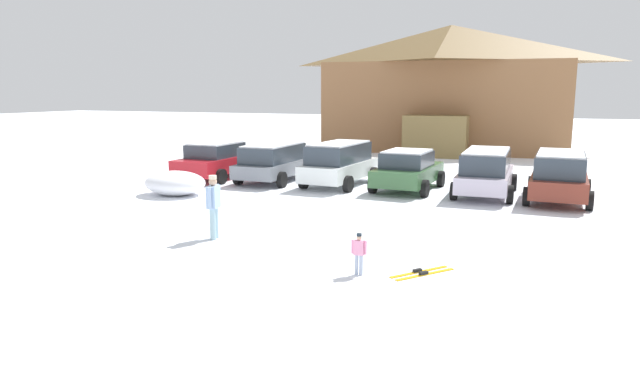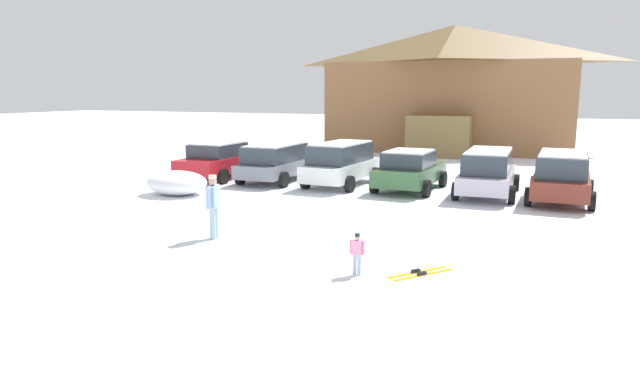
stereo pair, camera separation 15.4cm
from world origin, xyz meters
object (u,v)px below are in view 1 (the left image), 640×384
at_px(parked_grey_wagon, 274,161).
at_px(parked_maroon_van, 559,175).
at_px(skier_child_in_pink_snowsuit, 359,252).
at_px(skier_adult_in_blue_parka, 214,203).
at_px(plowed_snow_pile, 175,183).
at_px(parked_white_suv, 339,163).
at_px(parked_silver_wagon, 486,171).
at_px(parked_red_sedan, 218,160).
at_px(pair_of_skis, 422,273).
at_px(ski_lodge, 449,87).
at_px(parked_green_coupe, 408,170).

relative_size(parked_grey_wagon, parked_maroon_van, 0.97).
xyz_separation_m(skier_child_in_pink_snowsuit, skier_adult_in_blue_parka, (-4.40, 1.42, 0.44)).
bearing_deg(skier_adult_in_blue_parka, plowed_snow_pile, 134.16).
xyz_separation_m(parked_grey_wagon, parked_maroon_van, (11.14, -0.21, 0.05)).
distance_m(parked_white_suv, parked_silver_wagon, 5.73).
distance_m(parked_white_suv, skier_adult_in_blue_parka, 9.18).
xyz_separation_m(parked_red_sedan, pair_of_skis, (11.11, -9.89, -0.80)).
bearing_deg(parked_white_suv, skier_adult_in_blue_parka, -90.69).
distance_m(ski_lodge, parked_white_suv, 17.84).
height_order(parked_red_sedan, skier_adult_in_blue_parka, skier_adult_in_blue_parka).
bearing_deg(parked_red_sedan, parked_silver_wagon, 0.52).
bearing_deg(plowed_snow_pile, parked_silver_wagon, 21.71).
bearing_deg(ski_lodge, parked_silver_wagon, -76.15).
bearing_deg(pair_of_skis, parked_red_sedan, 138.32).
distance_m(parked_red_sedan, skier_child_in_pink_snowsuit, 14.41).
bearing_deg(parked_white_suv, parked_maroon_van, -1.88).
height_order(parked_green_coupe, parked_silver_wagon, parked_silver_wagon).
relative_size(parked_green_coupe, parked_maroon_van, 0.94).
height_order(ski_lodge, parked_grey_wagon, ski_lodge).
xyz_separation_m(ski_lodge, pair_of_skis, (4.09, -27.53, -4.06)).
distance_m(skier_child_in_pink_snowsuit, skier_adult_in_blue_parka, 4.64).
relative_size(ski_lodge, parked_grey_wagon, 3.69).
xyz_separation_m(parked_maroon_van, skier_child_in_pink_snowsuit, (-3.93, -10.33, -0.41)).
xyz_separation_m(parked_red_sedan, parked_grey_wagon, (2.70, 0.07, 0.06)).
bearing_deg(skier_child_in_pink_snowsuit, skier_adult_in_blue_parka, 162.13).
xyz_separation_m(skier_child_in_pink_snowsuit, pair_of_skis, (1.21, 0.57, -0.48)).
height_order(parked_white_suv, parked_maroon_van, parked_white_suv).
height_order(parked_white_suv, parked_silver_wagon, parked_white_suv).
bearing_deg(parked_grey_wagon, skier_adult_in_blue_parka, -72.85).
height_order(parked_silver_wagon, pair_of_skis, parked_silver_wagon).
distance_m(ski_lodge, skier_child_in_pink_snowsuit, 28.48).
xyz_separation_m(parked_red_sedan, parked_white_suv, (5.62, 0.13, 0.12)).
relative_size(parked_grey_wagon, plowed_snow_pile, 1.84).
bearing_deg(parked_red_sedan, pair_of_skis, -41.68).
height_order(parked_maroon_van, pair_of_skis, parked_maroon_van).
xyz_separation_m(parked_green_coupe, skier_adult_in_blue_parka, (-2.93, -9.14, 0.15)).
distance_m(parked_red_sedan, plowed_snow_pile, 4.21).
bearing_deg(parked_white_suv, skier_child_in_pink_snowsuit, -67.99).
height_order(ski_lodge, skier_adult_in_blue_parka, ski_lodge).
xyz_separation_m(parked_maroon_van, plowed_snow_pile, (-13.10, -3.99, -0.47)).
xyz_separation_m(parked_red_sedan, parked_maroon_van, (13.83, -0.13, 0.10)).
distance_m(parked_white_suv, pair_of_skis, 11.47).
xyz_separation_m(parked_white_suv, parked_maroon_van, (8.21, -0.27, -0.02)).
bearing_deg(plowed_snow_pile, parked_grey_wagon, 64.89).
xyz_separation_m(parked_red_sedan, parked_green_coupe, (8.44, 0.09, -0.02)).
distance_m(ski_lodge, parked_maroon_van, 19.29).
height_order(skier_child_in_pink_snowsuit, plowed_snow_pile, skier_child_in_pink_snowsuit).
xyz_separation_m(parked_red_sedan, plowed_snow_pile, (0.73, -4.13, -0.37)).
height_order(parked_red_sedan, parked_grey_wagon, parked_grey_wagon).
xyz_separation_m(parked_red_sedan, skier_child_in_pink_snowsuit, (9.91, -10.46, -0.31)).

